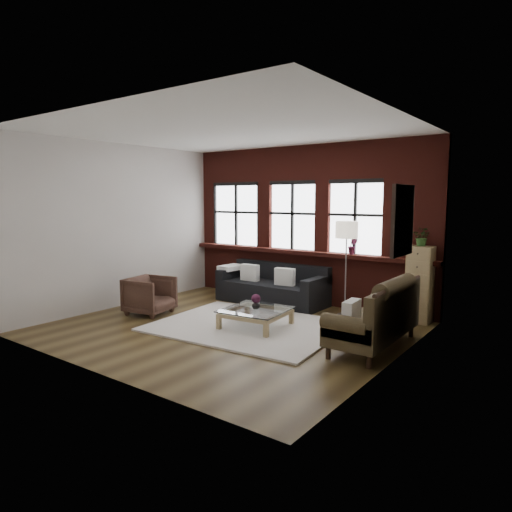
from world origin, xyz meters
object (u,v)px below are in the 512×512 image
Objects in this scene: drawer_chest at (420,284)px; floor_lamp at (346,265)px; dark_sofa at (272,283)px; coffee_table at (256,319)px; armchair at (150,295)px; vase at (256,305)px; vintage_settee at (374,313)px.

drawer_chest is 1.31m from floor_lamp.
drawer_chest is 0.71× the size of floor_lamp.
coffee_table is at bearing -63.81° from dark_sofa.
armchair is 0.58× the size of drawer_chest.
coffee_table is (2.15, 0.40, -0.19)m from armchair.
floor_lamp reaches higher than vase.
dark_sofa is at bearing -43.76° from armchair.
drawer_chest is (0.12, 1.77, 0.16)m from vintage_settee.
vase is (-1.94, -0.22, -0.11)m from vintage_settee.
vintage_settee reaches higher than dark_sofa.
armchair is (-1.33, -2.07, -0.06)m from dark_sofa.
vintage_settee is 1.98m from coffee_table.
coffee_table is 0.53× the size of floor_lamp.
dark_sofa is 2.46m from armchair.
dark_sofa is 15.96× the size of vase.
vase is 0.11× the size of drawer_chest.
armchair reaches higher than vase.
vintage_settee is 1.01× the size of floor_lamp.
floor_lamp is (-1.09, 1.38, 0.43)m from vintage_settee.
coffee_table is 0.75× the size of drawer_chest.
floor_lamp reaches higher than drawer_chest.
floor_lamp is at bearing -2.17° from dark_sofa.
vintage_settee is 1.90× the size of coffee_table.
armchair is at bearing -150.29° from drawer_chest.
dark_sofa is at bearing 152.39° from vintage_settee.
floor_lamp is (0.84, 1.60, 0.54)m from vase.
armchair is 4.85m from drawer_chest.
dark_sofa reaches higher than armchair.
vintage_settee is 13.38× the size of vase.
coffee_table is (0.82, -1.66, -0.25)m from dark_sofa.
vase is 0.08× the size of floor_lamp.
drawer_chest is (2.06, 2.00, 0.50)m from coffee_table.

